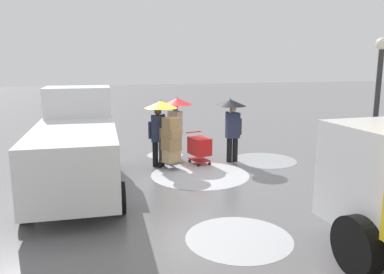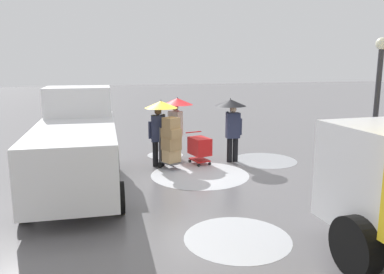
{
  "view_description": "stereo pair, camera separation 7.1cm",
  "coord_description": "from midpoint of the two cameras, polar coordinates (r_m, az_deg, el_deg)",
  "views": [
    {
      "loc": [
        3.67,
        11.27,
        3.32
      ],
      "look_at": [
        0.4,
        0.12,
        1.05
      ],
      "focal_mm": 36.14,
      "sensor_mm": 36.0,
      "label": 1
    },
    {
      "loc": [
        3.6,
        11.29,
        3.32
      ],
      "look_at": [
        0.4,
        0.12,
        1.05
      ],
      "focal_mm": 36.14,
      "sensor_mm": 36.0,
      "label": 2
    }
  ],
  "objects": [
    {
      "name": "ground_plane",
      "position": [
        12.31,
        1.81,
        -4.6
      ],
      "size": [
        90.0,
        90.0,
        0.0
      ],
      "primitive_type": "plane",
      "color": "slate"
    },
    {
      "name": "slush_patch_near_cluster",
      "position": [
        14.0,
        -3.83,
        -2.66
      ],
      "size": [
        1.29,
        1.29,
        0.01
      ],
      "primitive_type": "cylinder",
      "color": "#ADAFB5",
      "rests_on": "ground"
    },
    {
      "name": "slush_patch_under_van",
      "position": [
        13.47,
        10.77,
        -3.39
      ],
      "size": [
        2.19,
        2.19,
        0.01
      ],
      "primitive_type": "cylinder",
      "color": "#999BA0",
      "rests_on": "ground"
    },
    {
      "name": "slush_patch_mid_street",
      "position": [
        7.68,
        6.99,
        -14.63
      ],
      "size": [
        2.06,
        2.06,
        0.01
      ],
      "primitive_type": "cylinder",
      "color": "silver",
      "rests_on": "ground"
    },
    {
      "name": "slush_patch_far_side",
      "position": [
        11.59,
        1.36,
        -5.57
      ],
      "size": [
        2.93,
        2.93,
        0.01
      ],
      "primitive_type": "cylinder",
      "color": "silver",
      "rests_on": "ground"
    },
    {
      "name": "cargo_van_parked_right",
      "position": [
        10.4,
        -16.49,
        -1.28
      ],
      "size": [
        2.42,
        5.44,
        2.6
      ],
      "color": "white",
      "rests_on": "ground"
    },
    {
      "name": "shopping_cart_vendor",
      "position": [
        12.66,
        1.3,
        -1.5
      ],
      "size": [
        0.71,
        0.92,
        1.02
      ],
      "color": "red",
      "rests_on": "ground"
    },
    {
      "name": "hand_dolly_boxes",
      "position": [
        12.02,
        -2.93,
        -0.61
      ],
      "size": [
        0.75,
        0.85,
        1.63
      ],
      "color": "#515156",
      "rests_on": "ground"
    },
    {
      "name": "pedestrian_pink_side",
      "position": [
        12.84,
        6.01,
        3.17
      ],
      "size": [
        1.04,
        1.04,
        2.15
      ],
      "color": "black",
      "rests_on": "ground"
    },
    {
      "name": "pedestrian_black_side",
      "position": [
        13.19,
        -2.14,
        3.5
      ],
      "size": [
        1.04,
        1.04,
        2.15
      ],
      "color": "black",
      "rests_on": "ground"
    },
    {
      "name": "pedestrian_white_side",
      "position": [
        12.24,
        -4.62,
        2.88
      ],
      "size": [
        1.04,
        1.04,
        2.15
      ],
      "color": "black",
      "rests_on": "ground"
    },
    {
      "name": "street_lamp",
      "position": [
        9.93,
        25.77,
        4.48
      ],
      "size": [
        0.28,
        0.28,
        3.86
      ],
      "color": "#2D2D33",
      "rests_on": "ground"
    }
  ]
}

